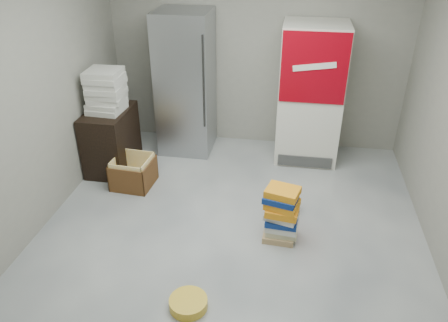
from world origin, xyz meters
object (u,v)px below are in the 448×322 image
object	(u,v)px
coke_cooler	(310,94)
wood_shelf	(111,140)
steel_fridge	(186,84)
cardboard_box	(133,174)
phonebook_stack_main	(281,214)

from	to	relation	value
coke_cooler	wood_shelf	distance (m)	2.63
steel_fridge	cardboard_box	size ratio (longest dim) A/B	3.85
wood_shelf	phonebook_stack_main	size ratio (longest dim) A/B	1.34
cardboard_box	phonebook_stack_main	bearing A→B (deg)	-17.99
coke_cooler	cardboard_box	size ratio (longest dim) A/B	3.65
coke_cooler	wood_shelf	xyz separation A→B (m)	(-2.48, -0.72, -0.50)
steel_fridge	wood_shelf	bearing A→B (deg)	-138.69
coke_cooler	wood_shelf	bearing A→B (deg)	-163.72
steel_fridge	wood_shelf	size ratio (longest dim) A/B	2.37
steel_fridge	cardboard_box	xyz separation A→B (m)	(-0.42, -1.11, -0.80)
steel_fridge	coke_cooler	world-z (taller)	steel_fridge
wood_shelf	phonebook_stack_main	world-z (taller)	wood_shelf
coke_cooler	phonebook_stack_main	xyz separation A→B (m)	(-0.24, -1.85, -0.61)
steel_fridge	cardboard_box	world-z (taller)	steel_fridge
steel_fridge	wood_shelf	distance (m)	1.23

